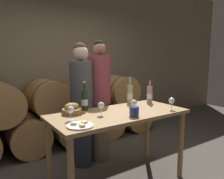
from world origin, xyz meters
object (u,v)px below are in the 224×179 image
at_px(wine_bottle_red, 85,100).
at_px(cheese_plate, 80,125).
at_px(wine_glass_left, 101,106).
at_px(bread_basket, 72,110).
at_px(person_left, 82,103).
at_px(wine_glass_center, 134,103).
at_px(person_right, 100,100).
at_px(blue_crock, 134,111).
at_px(wine_glass_right, 172,101).
at_px(tasting_table, 119,122).
at_px(wine_glass_far_left, 71,110).
at_px(wine_bottle_rose, 150,94).
at_px(wine_bottle_white, 130,94).

xyz_separation_m(wine_bottle_red, cheese_plate, (-0.32, -0.53, -0.11)).
bearing_deg(wine_glass_left, bread_basket, 137.45).
relative_size(person_left, wine_glass_center, 11.52).
relative_size(bread_basket, wine_glass_center, 1.47).
height_order(person_right, bread_basket, person_right).
height_order(blue_crock, wine_glass_right, wine_glass_right).
xyz_separation_m(tasting_table, wine_glass_left, (-0.23, 0.01, 0.23)).
relative_size(person_right, wine_glass_far_left, 11.82).
xyz_separation_m(person_right, bread_basket, (-0.62, -0.43, 0.03)).
distance_m(tasting_table, wine_glass_right, 0.69).
xyz_separation_m(person_left, bread_basket, (-0.33, -0.43, 0.05)).
distance_m(wine_bottle_rose, bread_basket, 1.15).
distance_m(tasting_table, person_left, 0.70).
height_order(wine_glass_left, wine_glass_right, same).
height_order(wine_glass_far_left, wine_glass_center, same).
xyz_separation_m(wine_bottle_red, wine_glass_far_left, (-0.31, -0.31, -0.01)).
xyz_separation_m(person_right, wine_glass_right, (0.47, -0.92, 0.09)).
relative_size(wine_glass_far_left, wine_glass_left, 1.00).
bearing_deg(cheese_plate, wine_glass_right, -1.59).
distance_m(wine_bottle_rose, wine_glass_right, 0.45).
bearing_deg(wine_glass_right, wine_glass_center, 160.31).
distance_m(wine_bottle_white, wine_glass_left, 0.72).
height_order(tasting_table, bread_basket, bread_basket).
height_order(person_right, wine_glass_left, person_right).
xyz_separation_m(wine_bottle_white, blue_crock, (-0.38, -0.55, -0.07)).
height_order(person_right, wine_glass_far_left, person_right).
relative_size(wine_bottle_white, wine_bottle_rose, 1.05).
bearing_deg(cheese_plate, wine_glass_far_left, 88.78).
bearing_deg(bread_basket, cheese_plate, -104.50).
xyz_separation_m(wine_bottle_red, blue_crock, (0.32, -0.55, -0.06)).
bearing_deg(tasting_table, blue_crock, -81.96).
distance_m(cheese_plate, wine_glass_center, 0.77).
distance_m(wine_bottle_rose, wine_glass_center, 0.59).
bearing_deg(wine_bottle_rose, blue_crock, -145.86).
distance_m(wine_bottle_white, blue_crock, 0.67).
distance_m(wine_bottle_white, wine_glass_center, 0.48).
relative_size(wine_glass_far_left, wine_glass_right, 1.00).
height_order(person_left, blue_crock, person_left).
xyz_separation_m(wine_bottle_red, wine_glass_right, (0.89, -0.56, -0.01)).
distance_m(bread_basket, cheese_plate, 0.47).
bearing_deg(cheese_plate, wine_glass_left, 31.85).
height_order(wine_bottle_white, cheese_plate, wine_bottle_white).
bearing_deg(wine_bottle_rose, wine_glass_center, -151.33).
distance_m(person_left, blue_crock, 0.92).
distance_m(person_left, wine_glass_right, 1.20).
bearing_deg(wine_bottle_red, wine_glass_left, -81.11).
relative_size(person_left, person_right, 0.98).
xyz_separation_m(person_right, blue_crock, (-0.11, -0.90, 0.04)).
relative_size(person_left, blue_crock, 15.56).
xyz_separation_m(wine_bottle_rose, blue_crock, (-0.63, -0.43, -0.06)).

